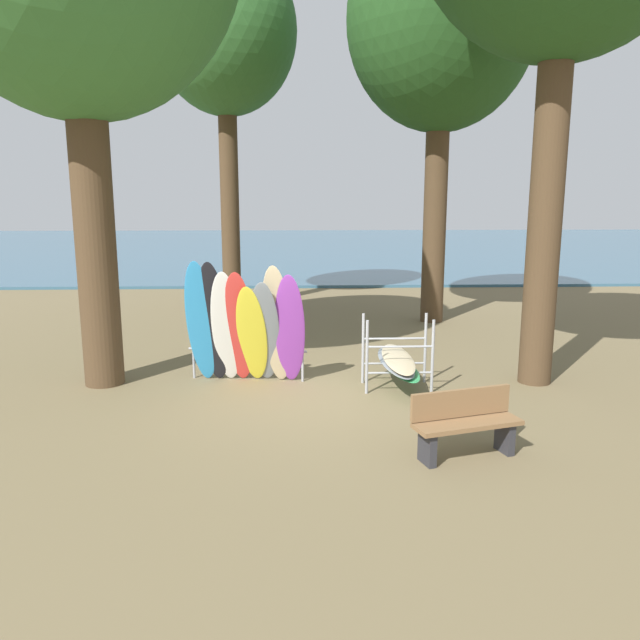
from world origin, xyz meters
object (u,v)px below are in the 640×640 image
Objects in this scene: tree_far_left_back at (442,22)px; board_storage_rack at (397,361)px; leaning_board_pile at (244,328)px; park_bench at (465,422)px; tree_mid_behind at (225,34)px.

board_storage_rack is (-1.84, -5.77, -6.90)m from tree_far_left_back.
leaning_board_pile is 4.43m from park_bench.
tree_far_left_back is 11.19m from park_bench.
leaning_board_pile reaches higher than board_storage_rack.
tree_mid_behind is at bearing 114.43° from board_storage_rack.
park_bench is at bearing -46.59° from leaning_board_pile.
tree_mid_behind is 13.55m from park_bench.
leaning_board_pile is at bearing -129.18° from tree_far_left_back.
tree_mid_behind is 6.79× the size of park_bench.
park_bench is (-1.45, -8.67, -6.92)m from tree_far_left_back.
tree_far_left_back is (5.44, -2.15, -0.17)m from tree_mid_behind.
leaning_board_pile is (0.97, -7.63, -6.53)m from tree_mid_behind.
tree_far_left_back is at bearing 72.26° from board_storage_rack.
leaning_board_pile is 1.04× the size of board_storage_rack.
leaning_board_pile is at bearing 173.83° from board_storage_rack.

